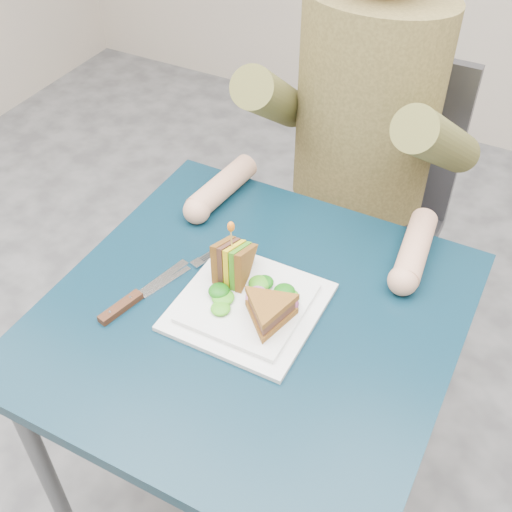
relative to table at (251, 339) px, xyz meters
The scene contains 13 objects.
ground 0.65m from the table, ahead, with size 4.00×4.00×0.00m, color #545456.
table is the anchor object (origin of this frame).
chair 0.68m from the table, 90.00° to the left, with size 0.42×0.40×0.93m.
diner 0.62m from the table, 90.00° to the left, with size 0.54×0.59×0.74m.
plate 0.09m from the table, 143.22° to the left, with size 0.26×0.26×0.02m.
sandwich_flat 0.13m from the table, 21.67° to the right, with size 0.16×0.16×0.05m.
sandwich_upright 0.16m from the table, 142.66° to the left, with size 0.09×0.14×0.14m.
fork 0.19m from the table, behind, with size 0.07×0.17×0.01m.
knife 0.25m from the table, 157.80° to the right, with size 0.07×0.22×0.02m.
toothpick 0.22m from the table, 142.66° to the left, with size 0.00×0.00×0.06m, color tan.
toothpick_frill 0.24m from the table, 142.66° to the left, with size 0.01×0.01×0.02m, color orange.
lettuce_spill 0.11m from the table, 103.44° to the left, with size 0.15×0.13×0.02m, color #337A14, non-canonical shape.
onion_ring 0.12m from the table, 62.88° to the left, with size 0.04×0.04×0.01m, color #9E4C7A.
Camera 1 is at (0.38, -0.72, 1.63)m, focal length 45.00 mm.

